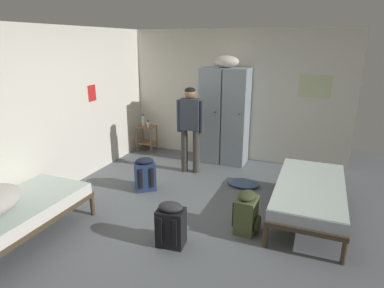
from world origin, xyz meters
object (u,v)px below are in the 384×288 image
person_traveler (190,122)px  water_bottle (143,120)px  bed_right (310,191)px  backpack_navy (145,174)px  shelf_unit (147,136)px  backpack_black (171,225)px  bed_left_front (10,216)px  locker_bank (225,114)px  backpack_olive (247,213)px  lotion_bottle (148,124)px  clothes_pile_denim (243,183)px

person_traveler → water_bottle: person_traveler is taller
bed_right → backpack_navy: 2.51m
person_traveler → shelf_unit: bearing=150.5°
person_traveler → backpack_black: 2.37m
backpack_navy → bed_left_front: bearing=-109.9°
bed_right → backpack_navy: bearing=-178.3°
water_bottle → backpack_black: water_bottle is taller
bed_right → person_traveler: (-2.12, 0.90, 0.56)m
bed_left_front → backpack_black: size_ratio=3.45×
locker_bank → backpack_navy: locker_bank is taller
backpack_olive → bed_left_front: bearing=-152.3°
bed_left_front → lotion_bottle: lotion_bottle is taller
backpack_black → bed_left_front: bearing=-157.7°
water_bottle → clothes_pile_denim: size_ratio=0.47×
bed_left_front → bed_right: bearing=31.9°
water_bottle → backpack_black: size_ratio=0.46×
backpack_black → clothes_pile_denim: bearing=77.8°
backpack_olive → person_traveler: bearing=132.0°
person_traveler → backpack_olive: bearing=-48.0°
water_bottle → shelf_unit: bearing=-14.0°
person_traveler → backpack_olive: (1.42, -1.58, -0.68)m
bed_left_front → backpack_olive: backpack_olive is taller
locker_bank → clothes_pile_denim: 1.53m
lotion_bottle → clothes_pile_denim: bearing=-22.5°
backpack_olive → clothes_pile_denim: bearing=104.8°
locker_bank → backpack_black: locker_bank is taller
clothes_pile_denim → shelf_unit: bearing=157.3°
lotion_bottle → backpack_navy: bearing=-62.7°
locker_bank → backpack_olive: 2.65m
locker_bank → backpack_navy: bearing=-114.6°
bed_right → lotion_bottle: bearing=154.5°
locker_bank → shelf_unit: locker_bank is taller
bed_left_front → clothes_pile_denim: (2.15, 2.64, -0.34)m
person_traveler → bed_right: bearing=-23.0°
lotion_bottle → clothes_pile_denim: lotion_bottle is taller
bed_left_front → person_traveler: size_ratio=1.21×
bed_right → clothes_pile_denim: 1.28m
person_traveler → backpack_black: size_ratio=2.84×
backpack_olive → clothes_pile_denim: backpack_olive is taller
locker_bank → bed_left_front: locker_bank is taller
bed_left_front → backpack_navy: size_ratio=3.45×
water_bottle → lotion_bottle: 0.17m
lotion_bottle → shelf_unit: bearing=150.3°
clothes_pile_denim → locker_bank: bearing=122.8°
shelf_unit → lotion_bottle: (0.07, -0.04, 0.28)m
backpack_black → clothes_pile_denim: backpack_black is taller
backpack_olive → backpack_black: bearing=-141.8°
locker_bank → lotion_bottle: size_ratio=15.51×
water_bottle → backpack_olive: water_bottle is taller
shelf_unit → clothes_pile_denim: shelf_unit is taller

